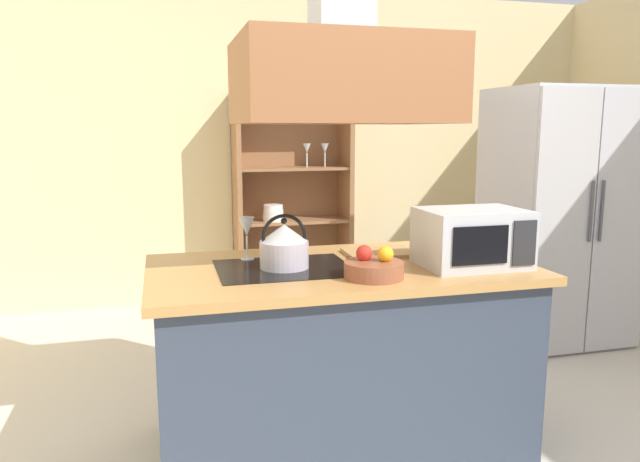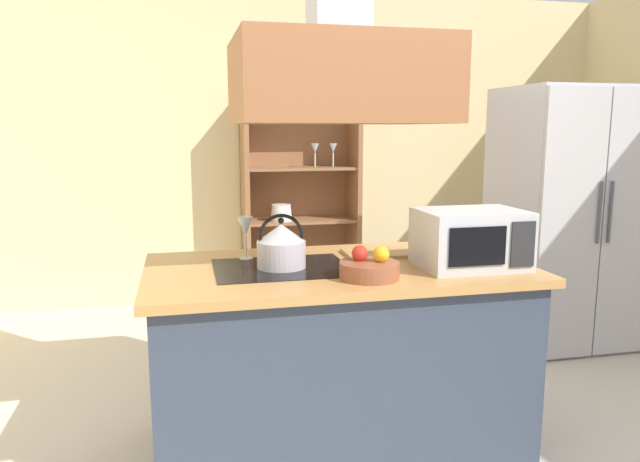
% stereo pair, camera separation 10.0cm
% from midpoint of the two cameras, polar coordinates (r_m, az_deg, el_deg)
% --- Properties ---
extents(wall_back, '(6.00, 0.12, 2.70)m').
position_cam_midpoint_polar(wall_back, '(5.37, -2.74, 7.97)').
color(wall_back, beige).
rests_on(wall_back, ground).
extents(kitchen_island, '(1.73, 0.93, 0.90)m').
position_cam_midpoint_polar(kitchen_island, '(2.88, 2.63, -11.98)').
color(kitchen_island, '#313A4B').
rests_on(kitchen_island, ground).
extents(range_hood, '(0.90, 0.70, 1.16)m').
position_cam_midpoint_polar(range_hood, '(2.69, 2.86, 16.15)').
color(range_hood, '#955B36').
extents(refrigerator, '(0.90, 0.77, 1.80)m').
position_cam_midpoint_polar(refrigerator, '(4.56, 23.06, 1.18)').
color(refrigerator, '#B4B5BE').
rests_on(refrigerator, ground).
extents(dish_cabinet, '(1.00, 0.40, 1.82)m').
position_cam_midpoint_polar(dish_cabinet, '(5.22, -1.44, 1.93)').
color(dish_cabinet, '#91603D').
rests_on(dish_cabinet, ground).
extents(kettle, '(0.22, 0.22, 0.24)m').
position_cam_midpoint_polar(kettle, '(2.66, -2.66, -1.41)').
color(kettle, '#B7B0BE').
rests_on(kettle, kitchen_island).
extents(cutting_board, '(0.35, 0.25, 0.02)m').
position_cam_midpoint_polar(cutting_board, '(2.98, 6.61, -2.11)').
color(cutting_board, '#AC824E').
rests_on(cutting_board, kitchen_island).
extents(microwave, '(0.46, 0.35, 0.26)m').
position_cam_midpoint_polar(microwave, '(2.77, 15.22, -0.72)').
color(microwave, '#B7BABF').
rests_on(microwave, kitchen_island).
extents(wine_glass_on_counter, '(0.08, 0.08, 0.21)m').
position_cam_midpoint_polar(wine_glass_on_counter, '(2.84, -6.15, 0.28)').
color(wine_glass_on_counter, silver).
rests_on(wine_glass_on_counter, kitchen_island).
extents(fruit_bowl, '(0.25, 0.25, 0.13)m').
position_cam_midpoint_polar(fruit_bowl, '(2.50, 5.89, -3.56)').
color(fruit_bowl, brown).
rests_on(fruit_bowl, kitchen_island).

